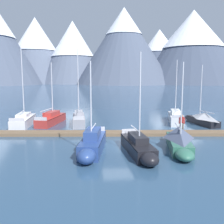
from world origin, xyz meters
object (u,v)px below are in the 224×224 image
(sailboat_end_of_dock, at_px, (175,117))
(sailboat_far_berth, at_px, (139,147))
(sailboat_outer_slip, at_px, (179,140))
(person_on_dock, at_px, (182,122))
(sailboat_mid_dock_port, at_px, (79,118))
(sailboat_nearest_berth, at_px, (24,120))
(sailboat_second_berth, at_px, (53,118))
(sailboat_last_slip, at_px, (202,118))
(sailboat_mid_dock_starboard, at_px, (92,144))

(sailboat_end_of_dock, bearing_deg, sailboat_far_berth, -118.87)
(sailboat_outer_slip, distance_m, person_on_dock, 5.61)
(sailboat_mid_dock_port, height_order, sailboat_outer_slip, sailboat_mid_dock_port)
(sailboat_nearest_berth, height_order, sailboat_outer_slip, sailboat_nearest_berth)
(sailboat_second_berth, height_order, sailboat_outer_slip, sailboat_second_berth)
(sailboat_nearest_berth, height_order, sailboat_far_berth, sailboat_nearest_berth)
(sailboat_mid_dock_port, bearing_deg, sailboat_nearest_berth, -178.67)
(sailboat_last_slip, bearing_deg, person_on_dock, -130.80)
(person_on_dock, bearing_deg, sailboat_outer_slip, -111.55)
(sailboat_mid_dock_starboard, xyz_separation_m, person_on_dock, (8.94, 5.58, 0.57))
(sailboat_nearest_berth, xyz_separation_m, sailboat_last_slip, (21.29, -1.15, 0.08))
(sailboat_outer_slip, height_order, person_on_dock, sailboat_outer_slip)
(sailboat_second_berth, relative_size, sailboat_mid_dock_port, 0.83)
(sailboat_nearest_berth, bearing_deg, sailboat_second_berth, 17.94)
(sailboat_second_berth, distance_m, sailboat_last_slip, 18.27)
(sailboat_outer_slip, relative_size, sailboat_last_slip, 0.96)
(sailboat_far_berth, xyz_separation_m, person_on_dock, (5.48, 6.20, 0.66))
(sailboat_second_berth, height_order, sailboat_end_of_dock, sailboat_end_of_dock)
(sailboat_nearest_berth, relative_size, sailboat_mid_dock_port, 1.00)
(sailboat_mid_dock_starboard, bearing_deg, sailboat_second_berth, 110.97)
(sailboat_nearest_berth, bearing_deg, sailboat_outer_slip, -37.27)
(sailboat_far_berth, bearing_deg, sailboat_nearest_berth, 132.92)
(sailboat_nearest_berth, distance_m, person_on_dock, 18.07)
(sailboat_last_slip, bearing_deg, sailboat_mid_dock_port, 174.99)
(sailboat_second_berth, distance_m, sailboat_mid_dock_port, 3.39)
(sailboat_nearest_berth, bearing_deg, sailboat_mid_dock_starboard, -55.59)
(sailboat_far_berth, height_order, sailboat_last_slip, sailboat_far_berth)
(person_on_dock, bearing_deg, sailboat_mid_dock_port, 149.12)
(sailboat_nearest_berth, xyz_separation_m, person_on_dock, (16.98, -6.16, 0.63))
(sailboat_mid_dock_port, height_order, sailboat_end_of_dock, sailboat_mid_dock_port)
(sailboat_mid_dock_starboard, relative_size, sailboat_far_berth, 0.92)
(sailboat_mid_dock_starboard, height_order, sailboat_far_berth, sailboat_far_berth)
(sailboat_nearest_berth, height_order, person_on_dock, sailboat_nearest_berth)
(sailboat_far_berth, relative_size, person_on_dock, 4.41)
(sailboat_nearest_berth, xyz_separation_m, sailboat_mid_dock_starboard, (8.04, -11.73, 0.05))
(sailboat_mid_dock_starboard, distance_m, sailboat_end_of_dock, 16.01)
(sailboat_end_of_dock, height_order, sailboat_last_slip, sailboat_end_of_dock)
(sailboat_second_berth, bearing_deg, person_on_dock, -27.44)
(sailboat_outer_slip, height_order, sailboat_end_of_dock, sailboat_end_of_dock)
(sailboat_mid_dock_port, xyz_separation_m, person_on_dock, (10.54, -6.31, 0.57))
(sailboat_last_slip, bearing_deg, sailboat_far_berth, -131.17)
(sailboat_nearest_berth, distance_m, sailboat_second_berth, 3.31)
(sailboat_nearest_berth, relative_size, sailboat_second_berth, 1.20)
(sailboat_nearest_berth, bearing_deg, person_on_dock, -19.94)
(sailboat_last_slip, bearing_deg, sailboat_end_of_dock, 151.22)
(sailboat_mid_dock_port, xyz_separation_m, sailboat_far_berth, (5.06, -12.51, -0.09))
(sailboat_far_berth, distance_m, sailboat_last_slip, 14.89)
(sailboat_end_of_dock, bearing_deg, sailboat_outer_slip, -107.02)
(sailboat_second_berth, bearing_deg, sailboat_mid_dock_port, -14.86)
(sailboat_second_berth, relative_size, sailboat_end_of_dock, 0.96)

